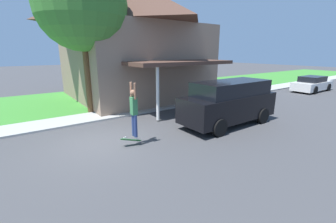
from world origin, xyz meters
TOP-DOWN VIEW (x-y plane):
  - ground_plane at (0.00, 0.00)m, footprint 120.00×120.00m
  - lawn at (-8.00, 6.00)m, footprint 10.00×80.00m
  - sidewalk at (-3.60, 6.00)m, footprint 1.80×80.00m
  - house at (-7.89, 5.59)m, footprint 12.18×9.73m
  - lawn_tree_near at (-4.67, 1.04)m, footprint 4.77×4.77m
  - suv_parked at (1.39, 5.93)m, footprint 2.01×5.08m
  - car_down_street at (-0.62, 19.76)m, footprint 1.87×4.57m
  - skateboarder at (1.03, 0.98)m, footprint 0.41×0.24m
  - skateboard at (0.99, 0.83)m, footprint 0.33×0.77m

SIDE VIEW (x-z plane):
  - ground_plane at x=0.00m, z-range 0.00..0.00m
  - lawn at x=-8.00m, z-range 0.00..0.08m
  - sidewalk at x=-3.60m, z-range 0.00..0.10m
  - skateboard at x=0.99m, z-range 0.06..0.42m
  - car_down_street at x=-0.62m, z-range -0.03..1.33m
  - suv_parked at x=1.39m, z-range 0.07..2.21m
  - skateboarder at x=1.03m, z-range 0.40..2.47m
  - house at x=-7.89m, z-range 0.24..8.68m
  - lawn_tree_near at x=-4.67m, z-range 1.76..9.92m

